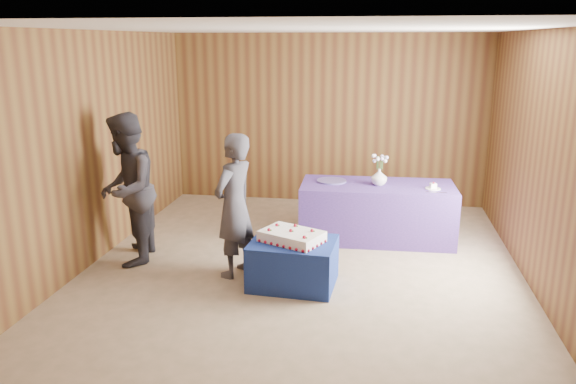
% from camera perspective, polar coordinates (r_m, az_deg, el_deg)
% --- Properties ---
extents(ground, '(6.00, 6.00, 0.00)m').
position_cam_1_polar(ground, '(6.56, 1.39, -8.05)').
color(ground, tan).
rests_on(ground, ground).
extents(room_shell, '(5.04, 6.04, 2.72)m').
position_cam_1_polar(room_shell, '(6.07, 1.50, 7.78)').
color(room_shell, brown).
rests_on(room_shell, ground).
extents(cake_table, '(0.94, 0.76, 0.50)m').
position_cam_1_polar(cake_table, '(6.12, 0.51, -7.26)').
color(cake_table, navy).
rests_on(cake_table, ground).
extents(serving_table, '(2.03, 0.96, 0.75)m').
position_cam_1_polar(serving_table, '(7.57, 9.00, -1.99)').
color(serving_table, '#583591').
rests_on(serving_table, ground).
extents(sheet_cake, '(0.78, 0.68, 0.15)m').
position_cam_1_polar(sheet_cake, '(6.01, 0.38, -4.52)').
color(sheet_cake, white).
rests_on(sheet_cake, cake_table).
extents(vase, '(0.23, 0.23, 0.22)m').
position_cam_1_polar(vase, '(7.42, 9.24, 1.52)').
color(vase, silver).
rests_on(vase, serving_table).
extents(flower_spray, '(0.22, 0.21, 0.17)m').
position_cam_1_polar(flower_spray, '(7.36, 9.32, 3.40)').
color(flower_spray, '#28652E').
rests_on(flower_spray, vase).
extents(platter, '(0.45, 0.45, 0.02)m').
position_cam_1_polar(platter, '(7.55, 4.45, 1.14)').
color(platter, '#554992').
rests_on(platter, serving_table).
extents(plate, '(0.20, 0.20, 0.01)m').
position_cam_1_polar(plate, '(7.38, 14.51, 0.34)').
color(plate, white).
rests_on(plate, serving_table).
extents(cake_slice, '(0.09, 0.08, 0.09)m').
position_cam_1_polar(cake_slice, '(7.37, 14.53, 0.64)').
color(cake_slice, white).
rests_on(cake_slice, plate).
extents(knife, '(0.26, 0.04, 0.00)m').
position_cam_1_polar(knife, '(7.23, 14.85, -0.03)').
color(knife, silver).
rests_on(knife, serving_table).
extents(guest_left, '(0.58, 0.69, 1.62)m').
position_cam_1_polar(guest_left, '(6.24, -5.49, -1.40)').
color(guest_left, '#3D3C47').
rests_on(guest_left, ground).
extents(guest_right, '(0.84, 0.99, 1.79)m').
position_cam_1_polar(guest_right, '(6.82, -16.07, 0.24)').
color(guest_right, '#32313B').
rests_on(guest_right, ground).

